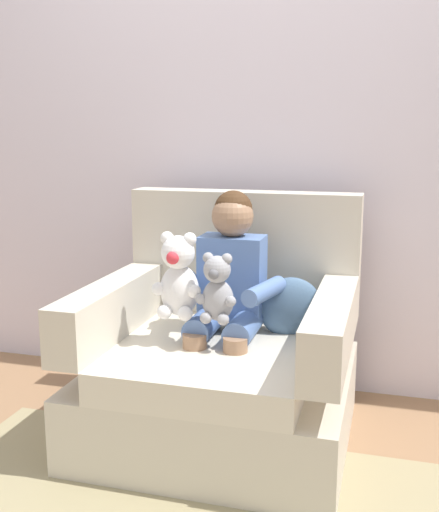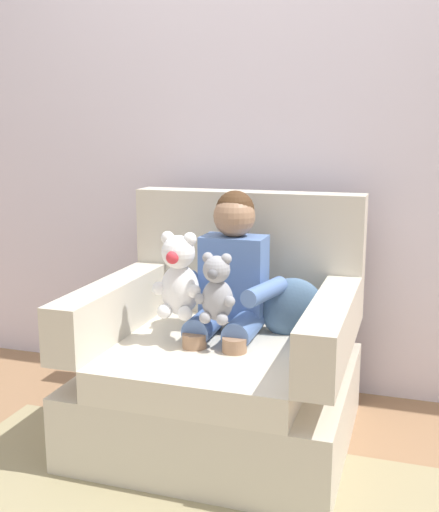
{
  "view_description": "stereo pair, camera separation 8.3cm",
  "coord_description": "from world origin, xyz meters",
  "px_view_note": "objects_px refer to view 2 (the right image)",
  "views": [
    {
      "loc": [
        0.63,
        -2.25,
        1.24
      ],
      "look_at": [
        0.01,
        -0.05,
        0.77
      ],
      "focal_mm": 43.41,
      "sensor_mm": 36.0,
      "label": 1
    },
    {
      "loc": [
        0.71,
        -2.23,
        1.24
      ],
      "look_at": [
        0.01,
        -0.05,
        0.77
      ],
      "focal_mm": 43.41,
      "sensor_mm": 36.0,
      "label": 2
    }
  ],
  "objects_px": {
    "throw_pillow": "(292,309)",
    "plush_white": "(179,277)",
    "armchair": "(224,363)",
    "seated_child": "(229,284)",
    "plush_grey": "(217,290)"
  },
  "relations": [
    {
      "from": "seated_child",
      "to": "throw_pillow",
      "type": "height_order",
      "value": "seated_child"
    },
    {
      "from": "seated_child",
      "to": "plush_grey",
      "type": "relative_size",
      "value": 3.12
    },
    {
      "from": "plush_white",
      "to": "armchair",
      "type": "bearing_deg",
      "value": 59.71
    },
    {
      "from": "plush_grey",
      "to": "plush_white",
      "type": "xyz_separation_m",
      "value": [
        -0.16,
        0.02,
        0.03
      ]
    },
    {
      "from": "seated_child",
      "to": "plush_white",
      "type": "relative_size",
      "value": 2.49
    },
    {
      "from": "plush_white",
      "to": "throw_pillow",
      "type": "distance_m",
      "value": 0.5
    },
    {
      "from": "armchair",
      "to": "plush_white",
      "type": "bearing_deg",
      "value": -138.92
    },
    {
      "from": "seated_child",
      "to": "throw_pillow",
      "type": "relative_size",
      "value": 3.17
    },
    {
      "from": "throw_pillow",
      "to": "armchair",
      "type": "bearing_deg",
      "value": -152.77
    },
    {
      "from": "plush_grey",
      "to": "plush_white",
      "type": "bearing_deg",
      "value": 179.38
    },
    {
      "from": "plush_white",
      "to": "plush_grey",
      "type": "bearing_deg",
      "value": 10.08
    },
    {
      "from": "throw_pillow",
      "to": "plush_white",
      "type": "bearing_deg",
      "value": -147.21
    },
    {
      "from": "armchair",
      "to": "seated_child",
      "type": "xyz_separation_m",
      "value": [
        0.01,
        0.03,
        0.33
      ]
    },
    {
      "from": "armchair",
      "to": "throw_pillow",
      "type": "distance_m",
      "value": 0.35
    },
    {
      "from": "seated_child",
      "to": "throw_pillow",
      "type": "bearing_deg",
      "value": 17.69
    }
  ]
}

